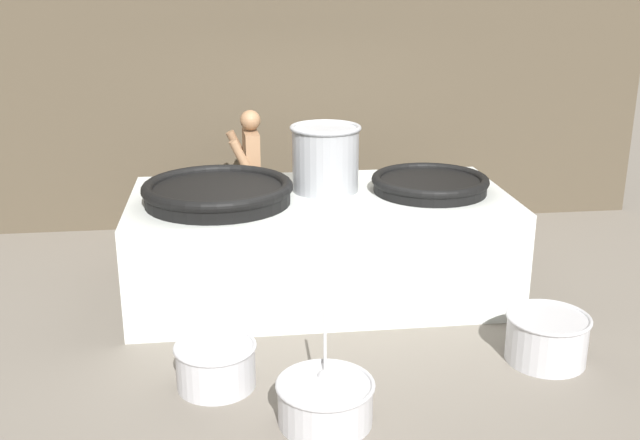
{
  "coord_description": "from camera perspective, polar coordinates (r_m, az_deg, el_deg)",
  "views": [
    {
      "loc": [
        -0.85,
        -6.91,
        3.06
      ],
      "look_at": [
        0.0,
        0.0,
        0.78
      ],
      "focal_mm": 42.0,
      "sensor_mm": 36.0,
      "label": 1
    }
  ],
  "objects": [
    {
      "name": "ground_plane",
      "position": [
        7.61,
        -0.0,
        -5.57
      ],
      "size": [
        60.0,
        60.0,
        0.0
      ],
      "primitive_type": "plane",
      "color": "slate"
    },
    {
      "name": "back_wall",
      "position": [
        9.4,
        -1.84,
        12.47
      ],
      "size": [
        8.91,
        0.24,
        4.26
      ],
      "primitive_type": "cube",
      "color": "#4C4233",
      "rests_on": "ground_plane"
    },
    {
      "name": "hearth_platform",
      "position": [
        7.42,
        -0.0,
        -1.9
      ],
      "size": [
        3.65,
        1.79,
        1.04
      ],
      "color": "silver",
      "rests_on": "ground_plane"
    },
    {
      "name": "giant_wok_near",
      "position": [
        7.03,
        -7.79,
        2.16
      ],
      "size": [
        1.41,
        1.41,
        0.21
      ],
      "color": "black",
      "rests_on": "hearth_platform"
    },
    {
      "name": "giant_wok_far",
      "position": [
        7.41,
        8.38,
        2.79
      ],
      "size": [
        1.15,
        1.15,
        0.17
      ],
      "color": "black",
      "rests_on": "hearth_platform"
    },
    {
      "name": "stock_pot",
      "position": [
        7.32,
        0.42,
        4.82
      ],
      "size": [
        0.7,
        0.7,
        0.65
      ],
      "color": "gray",
      "rests_on": "hearth_platform"
    },
    {
      "name": "cook",
      "position": [
        8.56,
        -5.27,
        3.37
      ],
      "size": [
        0.39,
        0.61,
        1.64
      ],
      "rotation": [
        0.0,
        0.0,
        3.2
      ],
      "color": "#8C6647",
      "rests_on": "ground_plane"
    },
    {
      "name": "prep_bowl_vegetables",
      "position": [
        5.49,
        0.4,
        -13.52
      ],
      "size": [
        0.72,
        0.93,
        0.61
      ],
      "color": "#B7B7BC",
      "rests_on": "ground_plane"
    },
    {
      "name": "prep_bowl_meat",
      "position": [
        6.54,
        16.91,
        -8.44
      ],
      "size": [
        0.69,
        0.69,
        0.41
      ],
      "color": "#B7B7BC",
      "rests_on": "ground_plane"
    },
    {
      "name": "prep_bowl_extra",
      "position": [
        5.97,
        -7.94,
        -10.75
      ],
      "size": [
        0.64,
        0.64,
        0.36
      ],
      "color": "#B7B7BC",
      "rests_on": "ground_plane"
    }
  ]
}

